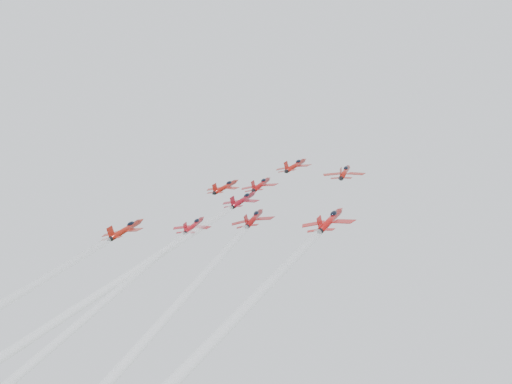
% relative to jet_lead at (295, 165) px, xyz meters
% --- Properties ---
extents(jet_lead, '(10.60, 13.76, 8.07)m').
position_rel_jet_lead_xyz_m(jet_lead, '(0.00, 0.00, 0.00)').
color(jet_lead, '#A4180F').
extents(jet_row2_left, '(9.55, 12.40, 7.27)m').
position_rel_jet_lead_xyz_m(jet_row2_left, '(-13.97, -15.02, -7.97)').
color(jet_row2_left, '#A0180F').
extents(jet_row2_center, '(9.93, 12.88, 7.56)m').
position_rel_jet_lead_xyz_m(jet_row2_center, '(-3.22, -16.37, -8.69)').
color(jet_row2_center, '#9D0F0F').
extents(jet_row2_right, '(10.38, 13.47, 7.90)m').
position_rel_jet_lead_xyz_m(jet_row2_right, '(17.51, -12.89, -6.84)').
color(jet_row2_right, '#A0180F').
extents(jet_center, '(9.50, 91.53, 49.32)m').
position_rel_jet_lead_xyz_m(jet_center, '(-2.71, -68.81, -36.56)').
color(jet_center, maroon).
extents(jet_rear_left, '(8.49, 81.84, 44.10)m').
position_rel_jet_lead_xyz_m(jet_rear_left, '(-6.99, -79.90, -42.44)').
color(jet_rear_left, '#A30F18').
extents(jet_rear_right, '(9.37, 90.30, 48.66)m').
position_rel_jet_lead_xyz_m(jet_rear_right, '(6.27, -82.16, -43.65)').
color(jet_rear_right, maroon).
extents(jet_rear_farright, '(10.62, 102.39, 55.18)m').
position_rel_jet_lead_xyz_m(jet_rear_farright, '(23.81, -92.03, -48.88)').
color(jet_rear_farright, '#B31211').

